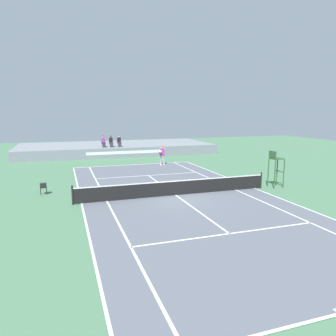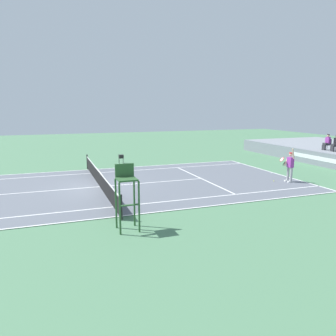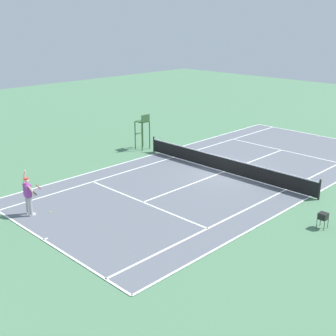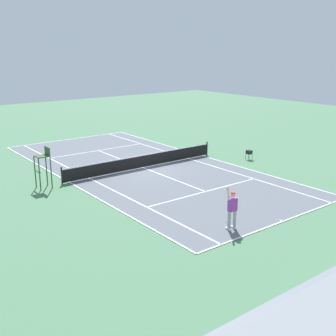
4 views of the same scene
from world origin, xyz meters
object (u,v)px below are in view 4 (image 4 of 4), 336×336
(tennis_player, at_px, (232,209))
(ball_hopper, at_px, (249,152))
(tennis_ball, at_px, (226,221))
(umpire_chair, at_px, (43,162))

(tennis_player, relative_size, ball_hopper, 2.98)
(tennis_player, height_order, ball_hopper, tennis_player)
(tennis_ball, distance_m, ball_hopper, 12.24)
(umpire_chair, distance_m, ball_hopper, 14.86)
(tennis_player, xyz_separation_m, tennis_ball, (-0.43, -0.77, -0.96))
(tennis_ball, bearing_deg, umpire_chair, -64.79)
(tennis_ball, height_order, ball_hopper, ball_hopper)
(tennis_ball, relative_size, umpire_chair, 0.03)
(umpire_chair, height_order, ball_hopper, umpire_chair)
(tennis_ball, xyz_separation_m, ball_hopper, (-9.73, -7.40, 0.54))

